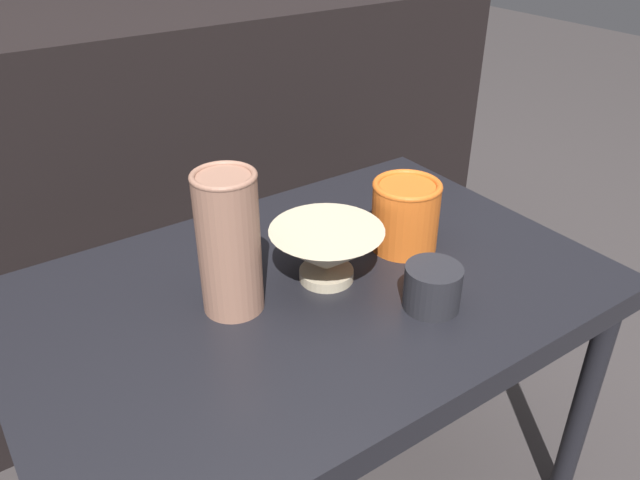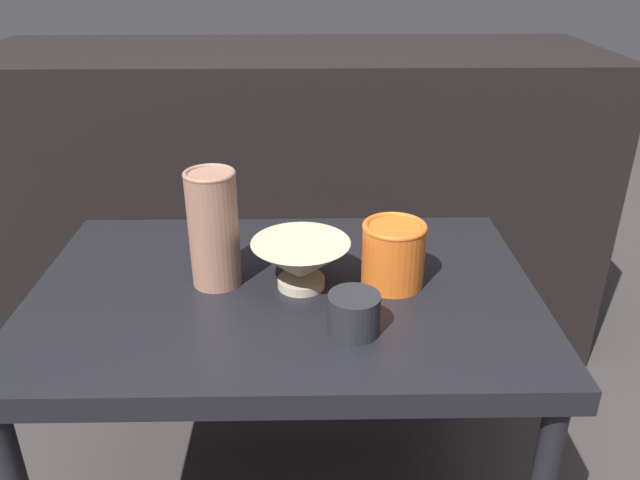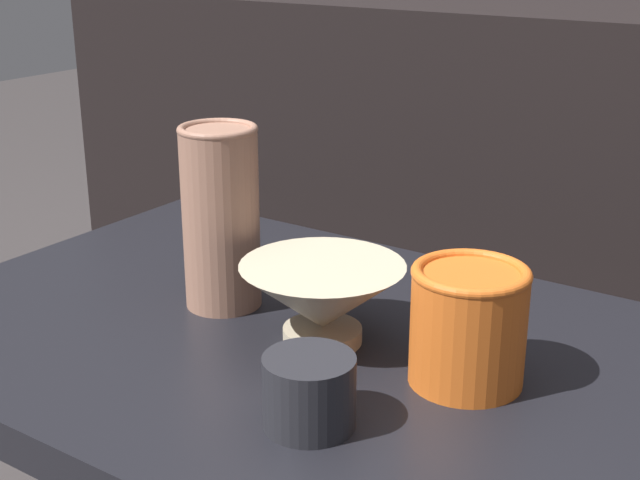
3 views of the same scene
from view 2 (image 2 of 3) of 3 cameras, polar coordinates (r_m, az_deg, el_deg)
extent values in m
cube|color=black|center=(1.06, -3.29, -5.17)|extent=(0.84, 0.56, 0.04)
cylinder|color=black|center=(1.46, -18.12, -8.25)|extent=(0.04, 0.04, 0.44)
cylinder|color=black|center=(1.44, 12.98, -8.15)|extent=(0.04, 0.04, 0.44)
cube|color=black|center=(1.68, -2.47, 3.95)|extent=(1.53, 0.50, 0.77)
cylinder|color=#C1B293|center=(1.04, -1.73, -3.95)|extent=(0.08, 0.08, 0.02)
cone|color=#C1B293|center=(1.02, -1.76, -1.97)|extent=(0.16, 0.16, 0.07)
cylinder|color=#996B56|center=(1.03, -9.69, 0.91)|extent=(0.08, 0.08, 0.19)
torus|color=#996B56|center=(0.99, -10.11, 5.99)|extent=(0.08, 0.08, 0.01)
cylinder|color=orange|center=(1.04, 6.70, -1.43)|extent=(0.10, 0.10, 0.11)
torus|color=orange|center=(1.02, 6.85, 1.22)|extent=(0.11, 0.11, 0.01)
cylinder|color=#232328|center=(0.92, 3.12, -6.75)|extent=(0.08, 0.08, 0.06)
camera|label=1|loc=(0.54, -60.08, 11.82)|focal=35.00mm
camera|label=3|loc=(0.52, 56.64, -1.03)|focal=50.00mm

